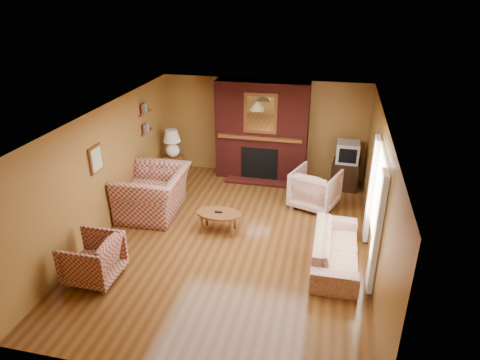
% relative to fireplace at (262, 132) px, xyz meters
% --- Properties ---
extents(floor, '(6.50, 6.50, 0.00)m').
position_rel_fireplace_xyz_m(floor, '(0.00, -2.98, -1.18)').
color(floor, '#4C2A10').
rests_on(floor, ground).
extents(ceiling, '(6.50, 6.50, 0.00)m').
position_rel_fireplace_xyz_m(ceiling, '(0.00, -2.98, 1.22)').
color(ceiling, white).
rests_on(ceiling, wall_back).
extents(wall_back, '(6.50, 0.00, 6.50)m').
position_rel_fireplace_xyz_m(wall_back, '(0.00, 0.27, 0.02)').
color(wall_back, olive).
rests_on(wall_back, floor).
extents(wall_front, '(6.50, 0.00, 6.50)m').
position_rel_fireplace_xyz_m(wall_front, '(0.00, -6.23, 0.02)').
color(wall_front, olive).
rests_on(wall_front, floor).
extents(wall_left, '(0.00, 6.50, 6.50)m').
position_rel_fireplace_xyz_m(wall_left, '(-2.50, -2.98, 0.02)').
color(wall_left, olive).
rests_on(wall_left, floor).
extents(wall_right, '(0.00, 6.50, 6.50)m').
position_rel_fireplace_xyz_m(wall_right, '(2.50, -2.98, 0.02)').
color(wall_right, olive).
rests_on(wall_right, floor).
extents(fireplace, '(2.20, 0.82, 2.40)m').
position_rel_fireplace_xyz_m(fireplace, '(0.00, 0.00, 0.00)').
color(fireplace, '#4E1411').
rests_on(fireplace, floor).
extents(window_right, '(0.10, 1.85, 2.00)m').
position_rel_fireplace_xyz_m(window_right, '(2.45, -3.18, -0.06)').
color(window_right, beige).
rests_on(window_right, wall_right).
extents(bookshelf, '(0.09, 0.55, 0.71)m').
position_rel_fireplace_xyz_m(bookshelf, '(-2.44, -1.08, 0.48)').
color(bookshelf, brown).
rests_on(bookshelf, wall_left).
extents(botanical_print, '(0.05, 0.40, 0.50)m').
position_rel_fireplace_xyz_m(botanical_print, '(-2.47, -3.28, 0.37)').
color(botanical_print, brown).
rests_on(botanical_print, wall_left).
extents(pendant_light, '(0.36, 0.36, 0.48)m').
position_rel_fireplace_xyz_m(pendant_light, '(0.00, -0.68, 0.82)').
color(pendant_light, black).
rests_on(pendant_light, ceiling).
extents(plaid_loveseat, '(1.36, 1.53, 0.96)m').
position_rel_fireplace_xyz_m(plaid_loveseat, '(-1.85, -2.34, -0.70)').
color(plaid_loveseat, maroon).
rests_on(plaid_loveseat, floor).
extents(plaid_armchair, '(0.84, 0.82, 0.76)m').
position_rel_fireplace_xyz_m(plaid_armchair, '(-1.95, -4.61, -0.80)').
color(plaid_armchair, maroon).
rests_on(plaid_armchair, floor).
extents(floral_sofa, '(0.76, 1.94, 0.57)m').
position_rel_fireplace_xyz_m(floral_sofa, '(1.90, -3.30, -0.90)').
color(floral_sofa, beige).
rests_on(floral_sofa, floor).
extents(floral_armchair, '(1.17, 1.18, 0.85)m').
position_rel_fireplace_xyz_m(floral_armchair, '(1.41, -1.29, -0.76)').
color(floral_armchair, beige).
rests_on(floral_armchair, floor).
extents(coffee_table, '(0.87, 0.54, 0.43)m').
position_rel_fireplace_xyz_m(coffee_table, '(-0.34, -2.74, -0.82)').
color(coffee_table, brown).
rests_on(coffee_table, floor).
extents(side_table, '(0.45, 0.45, 0.56)m').
position_rel_fireplace_xyz_m(side_table, '(-2.10, -0.53, -0.90)').
color(side_table, brown).
rests_on(side_table, floor).
extents(table_lamp, '(0.42, 0.42, 0.69)m').
position_rel_fireplace_xyz_m(table_lamp, '(-2.10, -0.53, -0.23)').
color(table_lamp, white).
rests_on(table_lamp, side_table).
extents(tv_stand, '(0.66, 0.61, 0.67)m').
position_rel_fireplace_xyz_m(tv_stand, '(2.05, -0.18, -0.85)').
color(tv_stand, black).
rests_on(tv_stand, floor).
extents(crt_tv, '(0.52, 0.52, 0.47)m').
position_rel_fireplace_xyz_m(crt_tv, '(2.05, -0.19, -0.28)').
color(crt_tv, '#A4A7AC').
rests_on(crt_tv, tv_stand).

